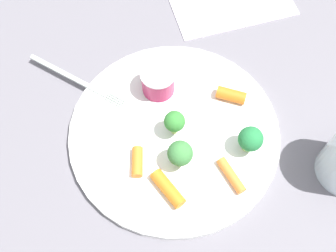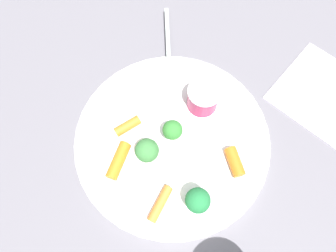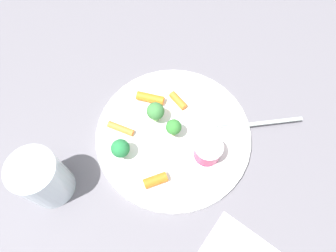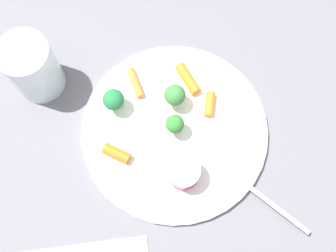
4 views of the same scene
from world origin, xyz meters
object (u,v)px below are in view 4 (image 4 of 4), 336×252
Objects in this scene: carrot_stick_3 at (188,79)px; fork at (260,196)px; broccoli_floret_2 at (114,100)px; broccoli_floret_0 at (175,124)px; carrot_stick_1 at (135,83)px; sauce_cup at (185,172)px; drinking_glass at (32,68)px; plate at (174,131)px; carrot_stick_2 at (210,104)px; carrot_stick_0 at (117,154)px; broccoli_floret_1 at (175,95)px.

fork is (-0.07, 0.20, -0.01)m from carrot_stick_3.
broccoli_floret_2 is 0.26m from fork.
carrot_stick_1 is (0.05, -0.09, -0.02)m from broccoli_floret_0.
sauce_cup is 0.46× the size of drinking_glass.
carrot_stick_2 is at bearing -153.66° from plate.
carrot_stick_2 reaches higher than fork.
fork is at bearing 137.88° from broccoli_floret_2.
carrot_stick_3 is 0.41× the size of fork.
carrot_stick_3 is at bearing 174.65° from carrot_stick_1.
broccoli_floret_0 is 0.10m from carrot_stick_0.
broccoli_floret_1 reaches higher than sauce_cup.
drinking_glass is (0.23, -0.04, 0.03)m from carrot_stick_3.
carrot_stick_3 reaches higher than plate.
fork is (-0.20, 0.10, -0.01)m from carrot_stick_0.
carrot_stick_0 is 1.04× the size of carrot_stick_2.
sauce_cup is 0.38× the size of fork.
drinking_glass reaches higher than sauce_cup.
broccoli_floret_1 is 0.44× the size of drinking_glass.
carrot_stick_2 reaches higher than carrot_stick_1.
sauce_cup is at bearing 87.69° from broccoli_floret_1.
carrot_stick_0 is (0.09, 0.03, -0.02)m from broccoli_floret_0.
broccoli_floret_1 is 0.36× the size of fork.
broccoli_floret_0 is at bearing -48.28° from fork.
carrot_stick_3 is (-0.08, 0.01, 0.00)m from carrot_stick_1.
carrot_stick_3 is at bearing -113.95° from plate.
carrot_stick_0 is 0.12m from carrot_stick_1.
sauce_cup is at bearing 92.30° from plate.
carrot_stick_1 is at bearing 166.98° from drinking_glass.
carrot_stick_2 is 0.31× the size of fork.
drinking_glass reaches higher than carrot_stick_1.
carrot_stick_0 is 0.39× the size of drinking_glass.
broccoli_floret_2 reaches higher than carrot_stick_2.
broccoli_floret_2 is 0.43× the size of drinking_glass.
sauce_cup is at bearing 60.47° from carrot_stick_2.
broccoli_floret_2 is at bearing -9.06° from carrot_stick_2.
broccoli_floret_2 is at bearing 11.36° from carrot_stick_3.
carrot_stick_1 is 0.39× the size of fork.
broccoli_floret_1 is 0.20m from fork.
carrot_stick_1 is 0.08m from carrot_stick_3.
carrot_stick_1 is at bearing -52.81° from fork.
broccoli_floret_2 is at bearing 149.75° from drinking_glass.
carrot_stick_0 is at bearing 38.95° from carrot_stick_3.
broccoli_floret_2 reaches higher than carrot_stick_1.
fork reaches higher than plate.
plate is 0.04m from broccoli_floret_0.
plate is 0.09m from carrot_stick_3.
broccoli_floret_1 is 1.04× the size of broccoli_floret_2.
plate is 0.16m from fork.
carrot_stick_3 is at bearing -60.69° from carrot_stick_2.
broccoli_floret_2 is 1.10× the size of carrot_stick_0.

